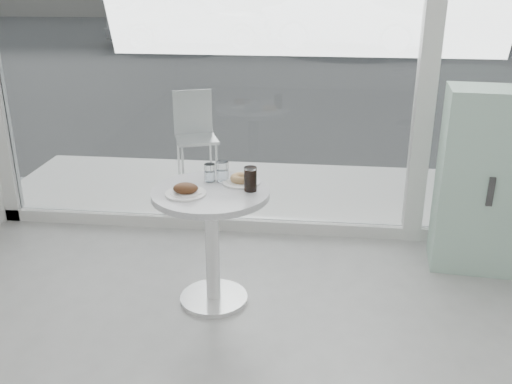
# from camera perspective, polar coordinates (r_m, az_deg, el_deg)

# --- Properties ---
(room_shell) EXTENTS (6.00, 6.00, 6.00)m
(room_shell) POSITION_cam_1_polar(r_m,az_deg,el_deg) (0.71, -4.82, 12.20)
(room_shell) COLOR white
(room_shell) RESTS_ON ground
(storefront) EXTENTS (5.00, 0.14, 3.00)m
(storefront) POSITION_cam_1_polar(r_m,az_deg,el_deg) (4.27, 5.92, 17.22)
(storefront) COLOR silver
(storefront) RESTS_ON ground
(main_table) EXTENTS (0.72, 0.72, 0.77)m
(main_table) POSITION_cam_1_polar(r_m,az_deg,el_deg) (3.54, -4.47, -3.13)
(main_table) COLOR white
(main_table) RESTS_ON ground
(patio_deck) EXTENTS (5.60, 1.60, 0.05)m
(patio_deck) POSITION_cam_1_polar(r_m,az_deg,el_deg) (5.44, 4.61, -0.13)
(patio_deck) COLOR white
(patio_deck) RESTS_ON ground
(street) EXTENTS (40.00, 24.00, 0.00)m
(street) POSITION_cam_1_polar(r_m,az_deg,el_deg) (17.37, 6.23, 14.68)
(street) COLOR #3A3A3A
(street) RESTS_ON ground
(mint_cabinet) EXTENTS (0.63, 0.45, 1.29)m
(mint_cabinet) POSITION_cam_1_polar(r_m,az_deg,el_deg) (4.25, 21.73, 1.04)
(mint_cabinet) COLOR #9CC8B1
(mint_cabinet) RESTS_ON ground
(patio_chair) EXTENTS (0.49, 0.49, 0.88)m
(patio_chair) POSITION_cam_1_polar(r_m,az_deg,el_deg) (5.58, -6.10, 6.08)
(patio_chair) COLOR white
(patio_chair) RESTS_ON patio_deck
(car_white) EXTENTS (4.64, 2.03, 1.55)m
(car_white) POSITION_cam_1_polar(r_m,az_deg,el_deg) (16.46, -6.46, 17.03)
(car_white) COLOR silver
(car_white) RESTS_ON street
(car_silver) EXTENTS (4.71, 2.31, 1.48)m
(car_silver) POSITION_cam_1_polar(r_m,az_deg,el_deg) (16.08, 9.35, 16.66)
(car_silver) COLOR #B2B4BA
(car_silver) RESTS_ON street
(plate_fritter) EXTENTS (0.24, 0.24, 0.07)m
(plate_fritter) POSITION_cam_1_polar(r_m,az_deg,el_deg) (3.39, -6.99, 0.18)
(plate_fritter) COLOR white
(plate_fritter) RESTS_ON main_table
(plate_donut) EXTENTS (0.24, 0.24, 0.06)m
(plate_donut) POSITION_cam_1_polar(r_m,az_deg,el_deg) (3.55, -1.49, 1.22)
(plate_donut) COLOR white
(plate_donut) RESTS_ON main_table
(water_tumbler_a) EXTENTS (0.07, 0.07, 0.11)m
(water_tumbler_a) POSITION_cam_1_polar(r_m,az_deg,el_deg) (3.59, -4.65, 1.85)
(water_tumbler_a) COLOR white
(water_tumbler_a) RESTS_ON main_table
(water_tumbler_b) EXTENTS (0.08, 0.08, 0.13)m
(water_tumbler_b) POSITION_cam_1_polar(r_m,az_deg,el_deg) (3.58, -3.38, 1.97)
(water_tumbler_b) COLOR white
(water_tumbler_b) RESTS_ON main_table
(cola_glass) EXTENTS (0.08, 0.08, 0.15)m
(cola_glass) POSITION_cam_1_polar(r_m,az_deg,el_deg) (3.41, -0.56, 1.26)
(cola_glass) COLOR white
(cola_glass) RESTS_ON main_table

